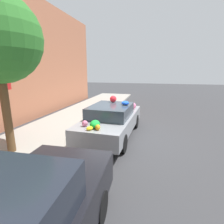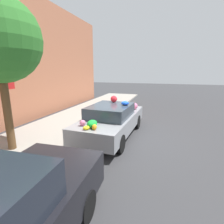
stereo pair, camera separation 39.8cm
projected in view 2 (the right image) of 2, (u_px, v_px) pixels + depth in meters
ground_plane at (114, 136)px, 7.15m from camera, size 60.00×60.00×0.00m
sidewalk_curb at (57, 128)px, 7.94m from camera, size 24.00×3.20×0.12m
building_facade at (8, 57)px, 7.79m from camera, size 18.00×1.20×6.46m
fire_hydrant at (97, 113)px, 9.07m from camera, size 0.20×0.20×0.70m
art_car at (112, 119)px, 7.00m from camera, size 4.31×1.82×1.59m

